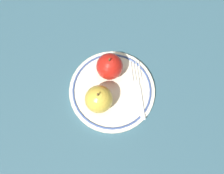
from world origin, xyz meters
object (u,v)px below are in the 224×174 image
plate (112,90)px  apple_red_whole (100,100)px  fork (139,91)px  apple_second_whole (110,66)px

plate → apple_red_whole: apple_red_whole is taller
plate → fork: 0.08m
plate → apple_second_whole: (-0.05, 0.02, 0.04)m
plate → apple_second_whole: apple_second_whole is taller
plate → fork: fork is taller
plate → apple_second_whole: 0.07m
plate → apple_red_whole: size_ratio=2.95×
apple_red_whole → plate: bearing=108.5°
plate → apple_second_whole: bearing=152.7°
apple_red_whole → apple_second_whole: 0.10m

